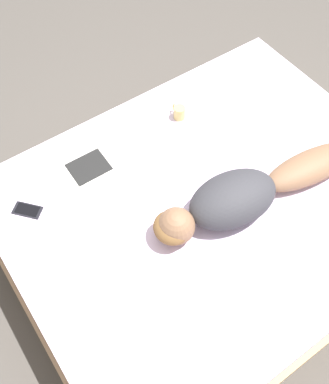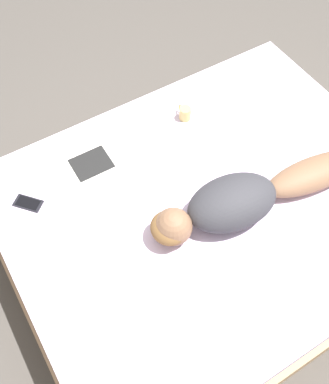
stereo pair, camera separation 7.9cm
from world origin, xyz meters
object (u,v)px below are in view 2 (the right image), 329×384
(coffee_mug, at_px, (185,113))
(cell_phone, at_px, (28,203))
(person, at_px, (246,198))
(open_magazine, at_px, (102,180))

(coffee_mug, distance_m, cell_phone, 1.06)
(person, relative_size, coffee_mug, 11.93)
(coffee_mug, bearing_deg, person, 173.26)
(person, xyz_separation_m, coffee_mug, (0.71, -0.08, -0.05))
(open_magazine, height_order, coffee_mug, coffee_mug)
(person, relative_size, cell_phone, 7.72)
(person, xyz_separation_m, cell_phone, (0.63, 0.98, -0.09))
(open_magazine, relative_size, cell_phone, 3.39)
(person, bearing_deg, cell_phone, 64.73)
(person, height_order, open_magazine, person)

